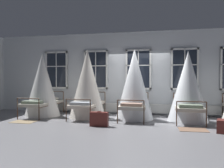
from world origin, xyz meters
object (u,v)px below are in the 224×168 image
Objects in this scene: cot_second at (87,84)px; cot_fourth at (188,87)px; cot_first at (42,86)px; cot_third at (134,85)px; suitcase_dark at (99,119)px.

cot_fourth is (3.64, 0.04, -0.07)m from cot_second.
cot_second is 3.64m from cot_fourth.
cot_first is at bearing 90.76° from cot_second.
cot_third is (1.78, 0.06, -0.01)m from cot_second.
cot_first reaches higher than suitcase_dark.
cot_third is at bearing 59.06° from suitcase_dark.
cot_first reaches higher than cot_fourth.
cot_first is at bearing 152.22° from suitcase_dark.
cot_third reaches higher than cot_first.
cot_third reaches higher than suitcase_dark.
cot_fourth is (5.52, 0.05, -0.01)m from cot_first.
cot_second is at bearing 92.43° from cot_third.
cot_second is at bearing 90.88° from cot_fourth.
cot_fourth is at bearing 28.51° from suitcase_dark.
cot_third is at bearing -87.60° from cot_second.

